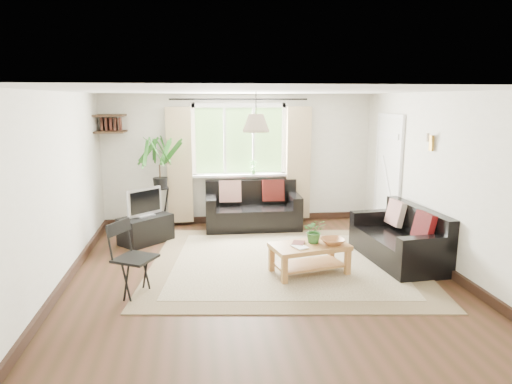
{
  "coord_description": "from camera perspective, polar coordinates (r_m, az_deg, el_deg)",
  "views": [
    {
      "loc": [
        -0.82,
        -5.68,
        2.3
      ],
      "look_at": [
        0.0,
        0.4,
        1.05
      ],
      "focal_mm": 32.0,
      "sensor_mm": 36.0,
      "label": 1
    }
  ],
  "objects": [
    {
      "name": "floor",
      "position": [
        6.19,
        0.5,
        -10.32
      ],
      "size": [
        5.5,
        5.5,
        0.0
      ],
      "primitive_type": "plane",
      "color": "#332111",
      "rests_on": "ground"
    },
    {
      "name": "ceiling",
      "position": [
        5.74,
        0.55,
        12.5
      ],
      "size": [
        5.5,
        5.5,
        0.0
      ],
      "primitive_type": "plane",
      "rotation": [
        3.14,
        0.0,
        0.0
      ],
      "color": "white",
      "rests_on": "floor"
    },
    {
      "name": "wall_back",
      "position": [
        8.54,
        -2.11,
        4.12
      ],
      "size": [
        5.0,
        0.02,
        2.4
      ],
      "primitive_type": "cube",
      "color": "beige",
      "rests_on": "floor"
    },
    {
      "name": "wall_front",
      "position": [
        3.24,
        7.56,
        -8.49
      ],
      "size": [
        5.0,
        0.02,
        2.4
      ],
      "primitive_type": "cube",
      "color": "beige",
      "rests_on": "floor"
    },
    {
      "name": "wall_left",
      "position": [
        6.03,
        -23.71,
        0.01
      ],
      "size": [
        0.02,
        5.5,
        2.4
      ],
      "primitive_type": "cube",
      "color": "beige",
      "rests_on": "floor"
    },
    {
      "name": "wall_right",
      "position": [
        6.67,
        22.29,
        1.16
      ],
      "size": [
        0.02,
        5.5,
        2.4
      ],
      "primitive_type": "cube",
      "color": "beige",
      "rests_on": "floor"
    },
    {
      "name": "rug",
      "position": [
        6.62,
        3.63,
        -8.76
      ],
      "size": [
        4.17,
        3.71,
        0.02
      ],
      "primitive_type": "cube",
      "rotation": [
        0.0,
        0.0,
        -0.13
      ],
      "color": "beige",
      "rests_on": "floor"
    },
    {
      "name": "window",
      "position": [
        8.47,
        -2.1,
        6.43
      ],
      "size": [
        2.5,
        0.16,
        2.16
      ],
      "primitive_type": null,
      "color": "white",
      "rests_on": "wall_back"
    },
    {
      "name": "door",
      "position": [
        8.19,
        16.13,
        1.93
      ],
      "size": [
        0.06,
        0.96,
        2.06
      ],
      "primitive_type": "cube",
      "color": "silver",
      "rests_on": "wall_right"
    },
    {
      "name": "corner_shelf",
      "position": [
        8.32,
        -17.76,
        8.15
      ],
      "size": [
        0.5,
        0.5,
        0.34
      ],
      "primitive_type": null,
      "color": "black",
      "rests_on": "wall_back"
    },
    {
      "name": "pendant_lamp",
      "position": [
        6.14,
        -0.0,
        9.18
      ],
      "size": [
        0.36,
        0.36,
        0.54
      ],
      "primitive_type": null,
      "color": "beige",
      "rests_on": "ceiling"
    },
    {
      "name": "wall_sconce",
      "position": [
        6.83,
        20.88,
        6.06
      ],
      "size": [
        0.12,
        0.12,
        0.28
      ],
      "primitive_type": null,
      "color": "beige",
      "rests_on": "wall_right"
    },
    {
      "name": "sofa_back",
      "position": [
        8.24,
        -0.41,
        -1.84
      ],
      "size": [
        1.71,
        0.89,
        0.79
      ],
      "primitive_type": null,
      "rotation": [
        0.0,
        0.0,
        -0.03
      ],
      "color": "black",
      "rests_on": "floor"
    },
    {
      "name": "sofa_right",
      "position": [
        6.88,
        17.33,
        -5.28
      ],
      "size": [
        1.65,
        0.93,
        0.75
      ],
      "primitive_type": null,
      "rotation": [
        0.0,
        0.0,
        -1.48
      ],
      "color": "black",
      "rests_on": "floor"
    },
    {
      "name": "coffee_table",
      "position": [
        6.2,
        6.67,
        -8.32
      ],
      "size": [
        1.1,
        0.74,
        0.41
      ],
      "primitive_type": null,
      "rotation": [
        0.0,
        0.0,
        0.2
      ],
      "color": "brown",
      "rests_on": "floor"
    },
    {
      "name": "table_plant",
      "position": [
        6.16,
        7.33,
        -4.82
      ],
      "size": [
        0.33,
        0.29,
        0.33
      ],
      "primitive_type": "imported",
      "rotation": [
        0.0,
        0.0,
        -0.12
      ],
      "color": "#326829",
      "rests_on": "coffee_table"
    },
    {
      "name": "bowl",
      "position": [
        6.17,
        9.56,
        -6.09
      ],
      "size": [
        0.33,
        0.33,
        0.08
      ],
      "primitive_type": "imported",
      "rotation": [
        0.0,
        0.0,
        0.04
      ],
      "color": "#9D6036",
      "rests_on": "coffee_table"
    },
    {
      "name": "book_a",
      "position": [
        5.95,
        4.87,
        -6.96
      ],
      "size": [
        0.23,
        0.26,
        0.02
      ],
      "primitive_type": "imported",
      "rotation": [
        0.0,
        0.0,
        0.4
      ],
      "color": "white",
      "rests_on": "coffee_table"
    },
    {
      "name": "book_b",
      "position": [
        6.14,
        4.57,
        -6.33
      ],
      "size": [
        0.23,
        0.26,
        0.02
      ],
      "primitive_type": "imported",
      "rotation": [
        0.0,
        0.0,
        -0.39
      ],
      "color": "#572822",
      "rests_on": "coffee_table"
    },
    {
      "name": "tv_stand",
      "position": [
        7.67,
        -13.61,
        -4.55
      ],
      "size": [
        0.92,
        0.89,
        0.44
      ],
      "primitive_type": "cube",
      "rotation": [
        0.0,
        0.0,
        0.74
      ],
      "color": "black",
      "rests_on": "floor"
    },
    {
      "name": "tv",
      "position": [
        7.56,
        -13.77,
        -1.18
      ],
      "size": [
        0.61,
        0.58,
        0.48
      ],
      "primitive_type": null,
      "rotation": [
        0.0,
        0.0,
        0.74
      ],
      "color": "#A5A5AA",
      "rests_on": "tv_stand"
    },
    {
      "name": "palm_stand",
      "position": [
        8.2,
        -11.86,
        0.99
      ],
      "size": [
        0.79,
        0.79,
        1.67
      ],
      "primitive_type": null,
      "rotation": [
        0.0,
        0.0,
        0.24
      ],
      "color": "black",
      "rests_on": "floor"
    },
    {
      "name": "folding_chair",
      "position": [
        5.61,
        -14.85,
        -8.18
      ],
      "size": [
        0.63,
        0.63,
        0.89
      ],
      "primitive_type": null,
      "rotation": [
        0.0,
        0.0,
        1.06
      ],
      "color": "black",
      "rests_on": "floor"
    },
    {
      "name": "sill_plant",
      "position": [
        8.47,
        -0.34,
        3.14
      ],
      "size": [
        0.14,
        0.1,
        0.27
      ],
      "primitive_type": "imported",
      "color": "#2D6023",
      "rests_on": "window"
    }
  ]
}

